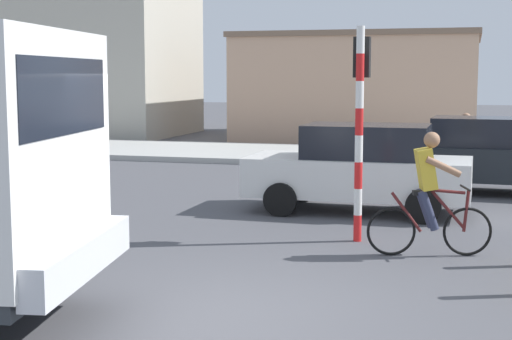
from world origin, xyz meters
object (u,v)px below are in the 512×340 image
(car_red_near, at_px, (491,155))
(pedestrian_near_kerb, at_px, (465,146))
(traffic_light_pole, at_px, (360,103))
(car_white_mid, at_px, (360,167))
(cyclist, at_px, (429,194))

(car_red_near, relative_size, pedestrian_near_kerb, 2.51)
(traffic_light_pole, bearing_deg, car_white_mid, 97.49)
(traffic_light_pole, distance_m, car_white_mid, 2.77)
(car_white_mid, height_order, pedestrian_near_kerb, pedestrian_near_kerb)
(car_red_near, height_order, pedestrian_near_kerb, pedestrian_near_kerb)
(cyclist, height_order, car_red_near, cyclist)
(car_red_near, height_order, car_white_mid, same)
(car_white_mid, relative_size, pedestrian_near_kerb, 2.48)
(car_white_mid, bearing_deg, traffic_light_pole, -82.51)
(cyclist, xyz_separation_m, traffic_light_pole, (-1.08, 0.75, 1.20))
(cyclist, height_order, car_white_mid, cyclist)
(cyclist, distance_m, traffic_light_pole, 1.78)
(cyclist, bearing_deg, traffic_light_pole, 145.19)
(car_red_near, relative_size, car_white_mid, 1.01)
(pedestrian_near_kerb, bearing_deg, car_red_near, -70.73)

